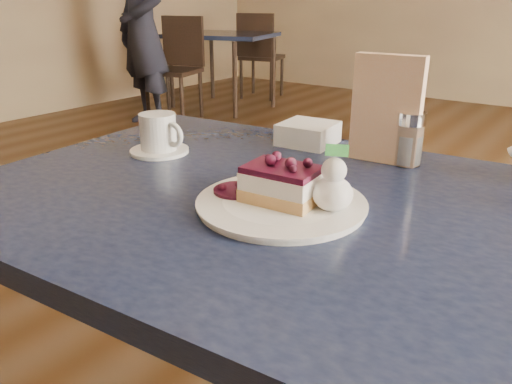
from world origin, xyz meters
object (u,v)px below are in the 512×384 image
Objects in this scene: bg_table_far_left at (223,100)px; main_table at (294,239)px; cheesecake_slice at (282,184)px; patron at (143,29)px; dessert_plate at (281,204)px; coffee_set at (159,136)px.

main_table is at bearing -62.97° from bg_table_far_left.
patron is at bearing 136.78° from cheesecake_slice.
patron reaches higher than main_table.
bg_table_far_left is (-2.89, 3.25, -0.60)m from main_table.
bg_table_far_left is (-2.89, 3.30, -0.72)m from cheesecake_slice.
coffee_set is at bearing 165.63° from dessert_plate.
main_table is 0.40m from coffee_set.
patron is (-0.07, -0.94, 0.74)m from bg_table_far_left.
patron reaches higher than coffee_set.
coffee_set is (-0.39, 0.10, 0.03)m from dessert_plate.
dessert_plate is 0.40m from coffee_set.
main_table is at bearing 90.00° from cheesecake_slice.
bg_table_far_left is (-2.89, 3.30, -0.68)m from dessert_plate.
bg_table_far_left is at bearing 128.08° from coffee_set.
coffee_set reaches higher than cheesecake_slice.
cheesecake_slice is at bearing -25.89° from patron.
cheesecake_slice is at bearing -63.36° from bg_table_far_left.
dessert_plate is at bearing -14.37° from coffee_set.
coffee_set is 0.08× the size of bg_table_far_left.
cheesecake_slice is 0.91× the size of coffee_set.
dessert_plate reaches higher than bg_table_far_left.
patron is at bearing -108.85° from bg_table_far_left.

